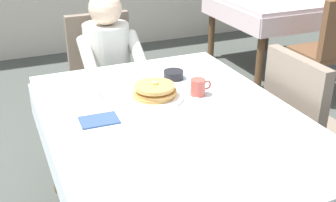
{
  "coord_description": "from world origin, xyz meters",
  "views": [
    {
      "loc": [
        -0.71,
        -1.57,
        1.63
      ],
      "look_at": [
        -0.01,
        0.06,
        0.79
      ],
      "focal_mm": 45.66,
      "sensor_mm": 36.0,
      "label": 1
    }
  ],
  "objects": [
    {
      "name": "background_table_far",
      "position": [
        1.92,
        2.01,
        0.62
      ],
      "size": [
        0.92,
        1.12,
        0.74
      ],
      "color": "silver",
      "rests_on": "ground"
    },
    {
      "name": "fork_left_of_plate",
      "position": [
        -0.2,
        0.19,
        0.74
      ],
      "size": [
        0.03,
        0.18,
        0.0
      ],
      "primitive_type": "cube",
      "rotation": [
        0.0,
        0.0,
        1.46
      ],
      "color": "silver",
      "rests_on": "dining_table_main"
    },
    {
      "name": "dining_table_main",
      "position": [
        0.0,
        0.0,
        0.65
      ],
      "size": [
        1.12,
        1.52,
        0.74
      ],
      "color": "silver",
      "rests_on": "ground"
    },
    {
      "name": "bowl_butter",
      "position": [
        0.18,
        0.42,
        0.76
      ],
      "size": [
        0.11,
        0.11,
        0.04
      ],
      "primitive_type": "cylinder",
      "color": "black",
      "rests_on": "dining_table_main"
    },
    {
      "name": "plate_breakfast",
      "position": [
        -0.01,
        0.21,
        0.75
      ],
      "size": [
        0.28,
        0.28,
        0.02
      ],
      "primitive_type": "cylinder",
      "color": "white",
      "rests_on": "dining_table_main"
    },
    {
      "name": "syrup_pitcher",
      "position": [
        -0.28,
        0.31,
        0.78
      ],
      "size": [
        0.08,
        0.08,
        0.07
      ],
      "color": "silver",
      "rests_on": "dining_table_main"
    },
    {
      "name": "cup_coffee",
      "position": [
        0.2,
        0.17,
        0.78
      ],
      "size": [
        0.11,
        0.08,
        0.08
      ],
      "color": "#B24C42",
      "rests_on": "dining_table_main"
    },
    {
      "name": "chair_right_side",
      "position": [
        0.77,
        0.0,
        0.53
      ],
      "size": [
        0.45,
        0.44,
        0.93
      ],
      "rotation": [
        0.0,
        0.0,
        -1.57
      ],
      "color": "#7A6B5B",
      "rests_on": "ground"
    },
    {
      "name": "diner_person",
      "position": [
        -0.02,
        1.01,
        0.67
      ],
      "size": [
        0.4,
        0.43,
        1.12
      ],
      "rotation": [
        0.0,
        0.0,
        3.14
      ],
      "color": "silver",
      "rests_on": "ground"
    },
    {
      "name": "spoon_near_edge",
      "position": [
        -0.0,
        -0.1,
        0.74
      ],
      "size": [
        0.15,
        0.05,
        0.0
      ],
      "primitive_type": "cube",
      "rotation": [
        0.0,
        0.0,
        0.25
      ],
      "color": "silver",
      "rests_on": "dining_table_main"
    },
    {
      "name": "breakfast_stack",
      "position": [
        -0.01,
        0.21,
        0.79
      ],
      "size": [
        0.22,
        0.21,
        0.07
      ],
      "color": "tan",
      "rests_on": "plate_breakfast"
    },
    {
      "name": "knife_right_of_plate",
      "position": [
        0.18,
        0.19,
        0.74
      ],
      "size": [
        0.02,
        0.2,
        0.0
      ],
      "primitive_type": "cube",
      "rotation": [
        0.0,
        0.0,
        1.58
      ],
      "color": "silver",
      "rests_on": "dining_table_main"
    },
    {
      "name": "background_chair_empty",
      "position": [
        1.92,
        1.06,
        0.53
      ],
      "size": [
        0.44,
        0.45,
        0.93
      ],
      "color": "brown",
      "rests_on": "ground"
    },
    {
      "name": "chair_diner",
      "position": [
        -0.02,
        1.17,
        0.53
      ],
      "size": [
        0.44,
        0.45,
        0.93
      ],
      "rotation": [
        0.0,
        0.0,
        3.14
      ],
      "color": "#7A6B5B",
      "rests_on": "ground"
    },
    {
      "name": "napkin_folded",
      "position": [
        -0.33,
        0.09,
        0.74
      ],
      "size": [
        0.17,
        0.13,
        0.01
      ],
      "primitive_type": "cube",
      "rotation": [
        0.0,
        0.0,
        -0.04
      ],
      "color": "#334C7F",
      "rests_on": "dining_table_main"
    }
  ]
}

